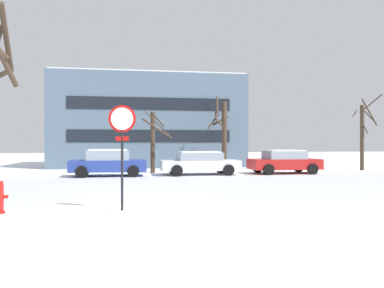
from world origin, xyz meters
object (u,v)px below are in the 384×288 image
object	(u,v)px
stop_sign	(122,136)
parked_car_red	(284,161)
parked_car_white	(200,163)
parked_car_blue	(108,163)

from	to	relation	value
stop_sign	parked_car_red	xyz separation A→B (m)	(9.49, 11.27, -1.31)
parked_car_white	parked_car_red	bearing A→B (deg)	0.35
stop_sign	parked_car_white	xyz separation A→B (m)	(4.26, 11.24, -1.34)
stop_sign	parked_car_red	size ratio (longest dim) A/B	0.69
parked_car_blue	parked_car_white	size ratio (longest dim) A/B	0.92
stop_sign	parked_car_red	distance (m)	14.79
parked_car_white	parked_car_red	xyz separation A→B (m)	(5.24, 0.03, 0.03)
stop_sign	parked_car_red	world-z (taller)	stop_sign
parked_car_white	parked_car_red	distance (m)	5.24
parked_car_blue	parked_car_white	bearing A→B (deg)	1.62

